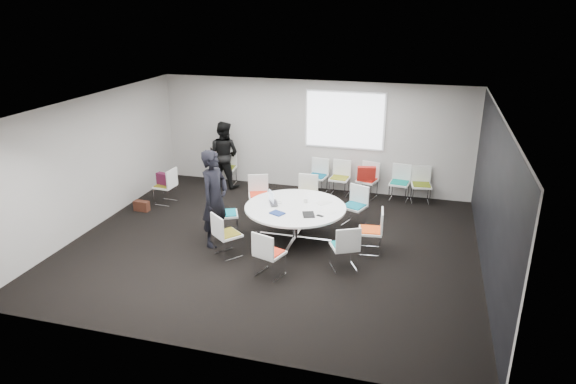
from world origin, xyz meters
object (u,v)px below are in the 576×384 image
(person_main, at_px, (215,198))
(chair_ring_g, at_px, (270,262))
(laptop, at_px, (276,203))
(maroon_bag, at_px, (164,179))
(chair_ring_f, at_px, (227,243))
(chair_person_back, at_px, (227,174))
(chair_ring_h, at_px, (344,255))
(chair_back_a, at_px, (317,183))
(chair_ring_b, at_px, (354,214))
(chair_ring_d, at_px, (259,202))
(chair_ring_c, at_px, (306,202))
(chair_back_d, at_px, (399,190))
(cup, at_px, (306,201))
(chair_back_c, at_px, (367,187))
(chair_ring_a, at_px, (370,239))
(brown_bag, at_px, (142,206))
(chair_spare_left, at_px, (166,193))
(person_back, at_px, (224,154))
(chair_ring_e, at_px, (227,221))
(conference_table, at_px, (295,216))
(chair_back_b, at_px, (339,185))
(chair_back_e, at_px, (421,192))

(person_main, bearing_deg, chair_ring_g, -112.57)
(laptop, relative_size, maroon_bag, 0.91)
(chair_ring_f, xyz_separation_m, chair_person_back, (-1.57, 3.88, 0.00))
(chair_ring_h, height_order, chair_back_a, same)
(chair_ring_g, bearing_deg, person_main, 164.35)
(chair_ring_b, bearing_deg, chair_ring_d, 18.46)
(maroon_bag, bearing_deg, chair_ring_c, 5.55)
(chair_back_d, height_order, cup, chair_back_d)
(chair_back_c, relative_size, person_main, 0.45)
(chair_ring_a, bearing_deg, brown_bag, 76.78)
(chair_spare_left, bearing_deg, person_back, -26.39)
(chair_ring_f, bearing_deg, brown_bag, -170.52)
(chair_ring_g, distance_m, person_back, 5.00)
(chair_ring_d, bearing_deg, chair_ring_g, 90.52)
(chair_back_d, relative_size, chair_spare_left, 1.00)
(chair_ring_a, height_order, person_back, person_back)
(person_main, bearing_deg, chair_ring_c, -21.86)
(chair_back_d, distance_m, maroon_bag, 5.70)
(chair_back_d, bearing_deg, chair_ring_h, 86.08)
(chair_ring_f, distance_m, maroon_bag, 3.30)
(chair_back_c, distance_m, chair_spare_left, 4.93)
(chair_ring_h, xyz_separation_m, chair_back_d, (0.71, 3.79, 0.00))
(chair_back_c, distance_m, brown_bag, 5.46)
(chair_back_c, xyz_separation_m, laptop, (-1.51, -2.79, 0.47))
(chair_person_back, relative_size, laptop, 2.43)
(chair_ring_a, xyz_separation_m, maroon_bag, (-5.09, 1.26, 0.34))
(brown_bag, bearing_deg, maroon_bag, 61.46)
(brown_bag, bearing_deg, chair_back_a, 31.41)
(chair_ring_e, distance_m, chair_spare_left, 2.40)
(chair_ring_d, height_order, cup, chair_ring_d)
(chair_ring_a, relative_size, cup, 9.78)
(chair_back_c, relative_size, maroon_bag, 2.20)
(chair_spare_left, distance_m, person_main, 2.76)
(chair_ring_g, distance_m, brown_bag, 4.35)
(chair_ring_f, bearing_deg, chair_person_back, 150.95)
(chair_ring_g, bearing_deg, conference_table, 106.54)
(chair_ring_c, xyz_separation_m, chair_person_back, (-2.51, 1.38, 0.00))
(chair_ring_a, xyz_separation_m, chair_ring_f, (-2.62, -0.91, 0.00))
(conference_table, height_order, chair_ring_d, chair_ring_d)
(chair_spare_left, relative_size, person_back, 0.50)
(person_main, height_order, maroon_bag, person_main)
(chair_back_b, distance_m, chair_back_e, 1.99)
(chair_back_b, relative_size, chair_spare_left, 1.00)
(chair_person_back, bearing_deg, chair_spare_left, 56.83)
(chair_ring_b, height_order, chair_back_e, same)
(chair_ring_g, relative_size, person_main, 0.45)
(cup, bearing_deg, chair_ring_f, -133.05)
(chair_ring_g, height_order, cup, chair_ring_g)
(chair_back_a, distance_m, chair_back_c, 1.26)
(chair_back_b, bearing_deg, brown_bag, 33.01)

